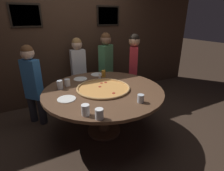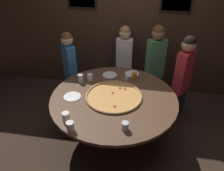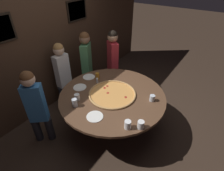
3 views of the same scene
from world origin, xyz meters
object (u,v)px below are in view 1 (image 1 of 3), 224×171
drink_cup_far_right (67,83)px  white_plate_near_front (80,79)px  drink_cup_near_right (103,74)px  drink_cup_near_left (99,114)px  dining_table (103,96)px  drink_cup_beside_pizza (141,98)px  drink_cup_centre_back (85,110)px  diner_far_left (78,68)px  condiment_shaker (100,76)px  white_plate_beside_cup (97,74)px  diner_far_right (106,64)px  giant_pizza (103,88)px  white_plate_far_back (67,99)px  diner_side_right (32,81)px  diner_side_left (133,66)px  drink_cup_front_edge (60,85)px

drink_cup_far_right → white_plate_near_front: size_ratio=0.46×
drink_cup_near_right → drink_cup_near_left: size_ratio=1.04×
dining_table → drink_cup_beside_pizza: (0.23, -0.60, 0.17)m
drink_cup_near_left → drink_cup_far_right: bearing=92.8°
drink_cup_centre_back → diner_far_left: 1.83m
drink_cup_near_left → diner_far_left: size_ratio=0.08×
drink_cup_near_left → condiment_shaker: 1.24m
white_plate_beside_cup → drink_cup_near_right: bearing=-73.9°
drink_cup_far_right → drink_cup_near_left: bearing=-87.2°
condiment_shaker → diner_far_right: 0.77m
giant_pizza → drink_cup_near_left: (-0.37, -0.71, 0.04)m
drink_cup_far_right → white_plate_far_back: size_ratio=0.44×
drink_cup_near_left → giant_pizza: bearing=62.3°
white_plate_beside_cup → diner_side_right: diner_side_right is taller
drink_cup_beside_pizza → condiment_shaker: size_ratio=1.05×
drink_cup_near_right → white_plate_beside_cup: drink_cup_near_right is taller
white_plate_far_back → diner_side_left: size_ratio=0.17×
drink_cup_beside_pizza → diner_far_left: bearing=97.3°
giant_pizza → diner_side_left: 1.20m
giant_pizza → drink_cup_beside_pizza: (0.23, -0.60, 0.04)m
drink_cup_centre_back → drink_cup_far_right: bearing=87.2°
giant_pizza → drink_cup_front_edge: drink_cup_front_edge is taller
drink_cup_centre_back → white_plate_near_front: 1.20m
drink_cup_beside_pizza → white_plate_far_back: (-0.79, 0.51, -0.05)m
white_plate_beside_cup → diner_side_left: size_ratio=0.16×
drink_cup_far_right → diner_side_right: size_ratio=0.08×
dining_table → white_plate_beside_cup: white_plate_beside_cup is taller
drink_cup_far_right → white_plate_near_front: drink_cup_far_right is taller
drink_cup_front_edge → white_plate_near_front: drink_cup_front_edge is taller
white_plate_far_back → giant_pizza: bearing=9.4°
white_plate_far_back → condiment_shaker: size_ratio=2.45×
dining_table → drink_cup_far_right: 0.59m
white_plate_near_front → diner_side_right: (-0.74, 0.20, 0.02)m
drink_cup_near_right → diner_far_right: diner_far_right is taller
drink_cup_near_right → dining_table: bearing=-115.3°
drink_cup_front_edge → drink_cup_near_left: bearing=-79.9°
drink_cup_near_right → drink_cup_beside_pizza: size_ratio=1.18×
white_plate_near_front → condiment_shaker: (0.29, -0.16, 0.05)m
dining_table → diner_far_left: diner_far_left is taller
diner_far_left → condiment_shaker: bearing=99.9°
drink_cup_front_edge → diner_side_right: bearing=124.9°
drink_cup_beside_pizza → diner_far_left: diner_far_left is taller
drink_cup_far_right → diner_side_left: 1.45m
giant_pizza → drink_cup_far_right: bearing=138.8°
drink_cup_near_right → diner_side_right: (-1.14, 0.28, -0.04)m
white_plate_far_back → white_plate_near_front: same height
drink_cup_front_edge → diner_far_right: 1.35m
white_plate_far_back → diner_side_right: 0.94m
drink_cup_far_right → white_plate_near_front: bearing=37.5°
condiment_shaker → diner_side_left: diner_side_left is taller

